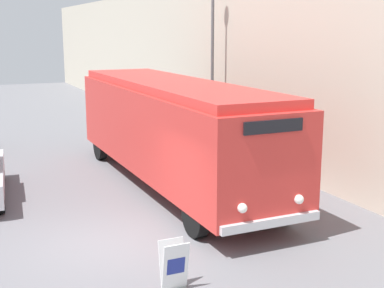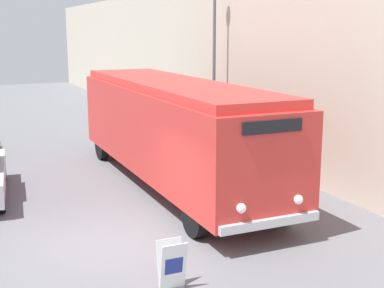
{
  "view_description": "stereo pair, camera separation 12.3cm",
  "coord_description": "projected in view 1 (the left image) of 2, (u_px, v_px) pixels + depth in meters",
  "views": [
    {
      "loc": [
        -3.08,
        -11.23,
        4.79
      ],
      "look_at": [
        2.54,
        1.07,
        1.92
      ],
      "focal_mm": 50.0,
      "sensor_mm": 36.0,
      "label": 1
    },
    {
      "loc": [
        -2.97,
        -11.28,
        4.79
      ],
      "look_at": [
        2.54,
        1.07,
        1.92
      ],
      "focal_mm": 50.0,
      "sensor_mm": 36.0,
      "label": 2
    }
  ],
  "objects": [
    {
      "name": "vintage_bus",
      "position": [
        172.0,
        126.0,
        16.6
      ],
      "size": [
        2.66,
        11.51,
        3.3
      ],
      "color": "black",
      "rests_on": "ground_plane"
    },
    {
      "name": "streetlamp",
      "position": [
        212.0,
        41.0,
        20.77
      ],
      "size": [
        0.36,
        0.36,
        6.83
      ],
      "color": "#595E60",
      "rests_on": "ground_plane"
    },
    {
      "name": "sign_board",
      "position": [
        174.0,
        266.0,
        10.05
      ],
      "size": [
        0.51,
        0.36,
        0.95
      ],
      "color": "gray",
      "rests_on": "ground_plane"
    },
    {
      "name": "building_wall_right",
      "position": [
        204.0,
        63.0,
        23.36
      ],
      "size": [
        0.3,
        60.0,
        6.84
      ],
      "color": "beige",
      "rests_on": "ground_plane"
    },
    {
      "name": "ground_plane",
      "position": [
        111.0,
        244.0,
        12.24
      ],
      "size": [
        80.0,
        80.0,
        0.0
      ],
      "primitive_type": "plane",
      "color": "slate"
    }
  ]
}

